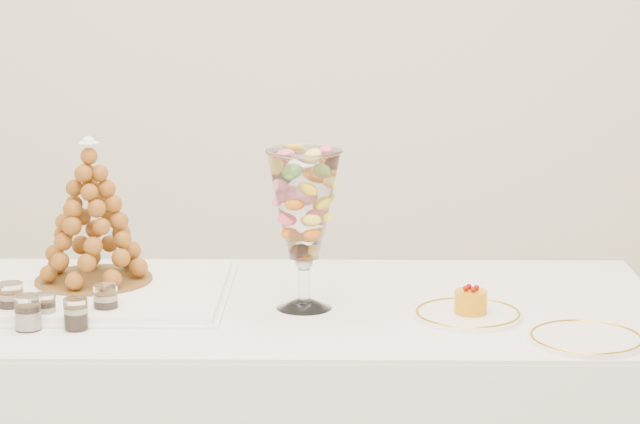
{
  "coord_description": "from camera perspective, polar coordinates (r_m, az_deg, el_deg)",
  "views": [
    {
      "loc": [
        0.21,
        -2.52,
        1.55
      ],
      "look_at": [
        0.12,
        0.22,
        0.96
      ],
      "focal_mm": 70.0,
      "sensor_mm": 36.0,
      "label": 1
    }
  ],
  "objects": [
    {
      "name": "lace_tray",
      "position": [
        2.94,
        -10.79,
        -3.57
      ],
      "size": [
        0.66,
        0.5,
        0.02
      ],
      "primitive_type": "cube",
      "rotation": [
        0.0,
        0.0,
        0.02
      ],
      "color": "white",
      "rests_on": "buffet_table"
    },
    {
      "name": "macaron_vase",
      "position": [
        2.74,
        -0.74,
        0.24
      ],
      "size": [
        0.16,
        0.16,
        0.36
      ],
      "color": "white",
      "rests_on": "buffet_table"
    },
    {
      "name": "cake_plate",
      "position": [
        2.74,
        6.77,
        -4.69
      ],
      "size": [
        0.24,
        0.24,
        0.01
      ],
      "primitive_type": "cylinder",
      "color": "white",
      "rests_on": "buffet_table"
    },
    {
      "name": "spare_plate",
      "position": [
        2.62,
        12.06,
        -5.7
      ],
      "size": [
        0.24,
        0.24,
        0.01
      ],
      "primitive_type": "cylinder",
      "color": "white",
      "rests_on": "buffet_table"
    },
    {
      "name": "verrine_a",
      "position": [
        2.8,
        -13.96,
        -3.91
      ],
      "size": [
        0.06,
        0.06,
        0.07
      ],
      "primitive_type": "cylinder",
      "rotation": [
        0.0,
        0.0,
        0.18
      ],
      "color": "white",
      "rests_on": "buffet_table"
    },
    {
      "name": "verrine_b",
      "position": [
        2.75,
        -12.45,
        -4.29
      ],
      "size": [
        0.06,
        0.06,
        0.06
      ],
      "primitive_type": "cylinder",
      "rotation": [
        0.0,
        0.0,
        -0.27
      ],
      "color": "white",
      "rests_on": "buffet_table"
    },
    {
      "name": "verrine_c",
      "position": [
        2.76,
        -9.77,
        -4.04
      ],
      "size": [
        0.06,
        0.06,
        0.07
      ],
      "primitive_type": "cylinder",
      "rotation": [
        0.0,
        0.0,
        -0.23
      ],
      "color": "white",
      "rests_on": "buffet_table"
    },
    {
      "name": "verrine_d",
      "position": [
        2.7,
        -13.21,
        -4.5
      ],
      "size": [
        0.07,
        0.07,
        0.07
      ],
      "primitive_type": "cylinder",
      "rotation": [
        0.0,
        0.0,
        0.3
      ],
      "color": "white",
      "rests_on": "buffet_table"
    },
    {
      "name": "verrine_e",
      "position": [
        2.68,
        -11.1,
        -4.6
      ],
      "size": [
        0.06,
        0.06,
        0.07
      ],
      "primitive_type": "cylinder",
      "rotation": [
        0.0,
        0.0,
        -0.17
      ],
      "color": "white",
      "rests_on": "buffet_table"
    },
    {
      "name": "croquembouche",
      "position": [
        2.94,
        -10.42,
        0.03
      ],
      "size": [
        0.27,
        0.27,
        0.34
      ],
      "rotation": [
        0.0,
        0.0,
        0.01
      ],
      "color": "brown",
      "rests_on": "lace_tray"
    },
    {
      "name": "mousse_cake",
      "position": [
        2.73,
        6.91,
        -4.08
      ],
      "size": [
        0.07,
        0.07,
        0.06
      ],
      "color": "orange",
      "rests_on": "cake_plate"
    }
  ]
}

